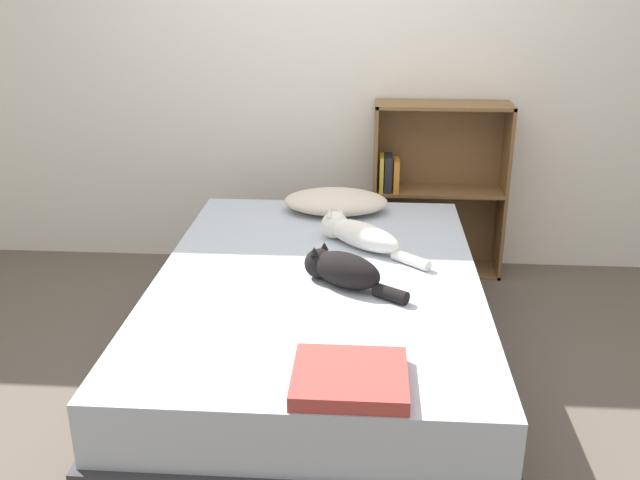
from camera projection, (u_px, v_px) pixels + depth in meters
The scene contains 8 objects.
ground_plane at pixel (318, 381), 3.24m from camera, with size 8.00×8.00×0.00m, color brown.
wall_back at pixel (336, 59), 4.14m from camera, with size 8.00×0.06×2.50m.
bed at pixel (318, 330), 3.14m from camera, with size 1.42×2.09×0.53m.
pillow at pixel (336, 201), 3.79m from camera, with size 0.55×0.36×0.12m.
cat_light at pixel (358, 234), 3.33m from camera, with size 0.51×0.47×0.15m.
cat_dark at pixel (342, 269), 2.93m from camera, with size 0.44×0.34×0.15m.
bookshelf at pixel (434, 187), 4.24m from camera, with size 0.77×0.26×1.03m.
blanket_fold at pixel (350, 378), 2.25m from camera, with size 0.36×0.33×0.05m.
Camera 1 is at (0.21, -2.77, 1.78)m, focal length 40.00 mm.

